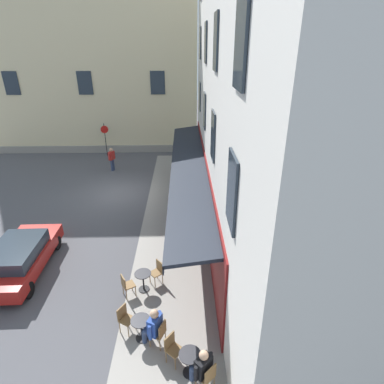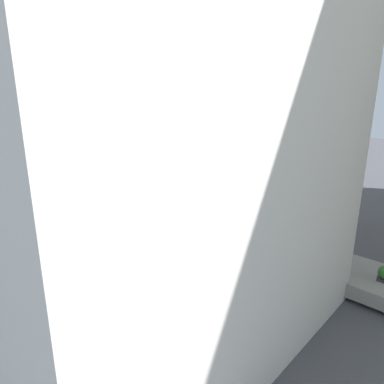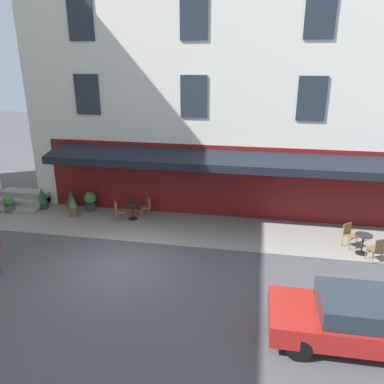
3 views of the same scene
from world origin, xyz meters
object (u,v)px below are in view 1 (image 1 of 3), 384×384
Objects in this scene: cafe_chair_wicker_facing_street at (189,182)px; cafe_chair_wicker_back_row at (160,332)px; potted_plant_entrance_right at (192,167)px; potted_plant_under_sign at (181,165)px; seated_patron_in_blue at (153,326)px; no_parking_sign at (105,134)px; cafe_table_near_entrance at (143,279)px; cafe_table_mid_terrace at (183,179)px; potted_plant_mid_terrace at (192,162)px; cafe_chair_wicker_kerbside at (158,270)px; potted_plant_entrance_left at (189,156)px; cafe_chair_wicker_corner_right at (172,346)px; walking_pedestrian_in_red at (112,157)px; cafe_table_streetside at (190,361)px; parked_car_red at (20,257)px; cafe_chair_wicker_by_window at (178,176)px; potted_plant_by_steps at (180,152)px; cafe_chair_wicker_corner_left at (125,317)px; seated_companion_in_black at (201,366)px; cafe_chair_wicker_under_awning at (207,375)px; cafe_table_far_end at (141,326)px; cafe_chair_wicker_near_door at (126,284)px.

cafe_chair_wicker_facing_street and cafe_chair_wicker_back_row have the same top height.
potted_plant_entrance_right is 0.92× the size of potted_plant_under_sign.
no_parking_sign is (17.70, 5.20, 1.09)m from seated_patron_in_blue.
cafe_table_mid_terrace is (9.15, -1.47, 0.00)m from cafe_table_near_entrance.
potted_plant_mid_terrace reaches higher than cafe_chair_wicker_facing_street.
cafe_table_mid_terrace is (8.75, -0.98, -0.06)m from cafe_chair_wicker_kerbside.
no_parking_sign reaches higher than potted_plant_entrance_left.
cafe_chair_wicker_corner_right is 15.25m from potted_plant_mid_terrace.
cafe_chair_wicker_corner_right is 15.72m from walking_pedestrian_in_red.
cafe_table_streetside is 7.83m from parked_car_red.
potted_plant_entrance_left is at bearing -18.34° from potted_plant_under_sign.
cafe_chair_wicker_by_window is 5.29m from potted_plant_by_steps.
cafe_chair_wicker_corner_left is at bearing 158.35° from cafe_chair_wicker_kerbside.
potted_plant_by_steps is at bearing -4.69° from cafe_table_near_entrance.
cafe_chair_wicker_under_awning is at bearing -136.66° from seated_companion_in_black.
cafe_table_mid_terrace is 0.63m from cafe_chair_wicker_facing_street.
no_parking_sign reaches higher than cafe_chair_wicker_facing_street.
potted_plant_entrance_left is (16.58, -0.81, -0.05)m from cafe_chair_wicker_corner_right.
cafe_chair_wicker_by_window reaches higher than cafe_table_streetside.
cafe_table_far_end is 0.56× the size of seated_patron_in_blue.
parked_car_red is at bearing 57.08° from cafe_chair_wicker_corner_left.
seated_companion_in_black is at bearing -179.57° from cafe_chair_wicker_facing_street.
cafe_chair_wicker_corner_left is (-10.92, 1.84, 0.06)m from cafe_table_mid_terrace.
seated_companion_in_black is 18.55m from potted_plant_by_steps.
potted_plant_entrance_right is at bearing -8.32° from cafe_chair_wicker_kerbside.
potted_plant_by_steps is (5.29, -0.10, -0.15)m from cafe_chair_wicker_by_window.
cafe_table_far_end is 0.78× the size of potted_plant_mid_terrace.
potted_plant_under_sign reaches higher than cafe_chair_wicker_back_row.
cafe_table_streetside is 15.63m from potted_plant_mid_terrace.
cafe_chair_wicker_back_row is (-0.27, -0.57, 0.06)m from cafe_table_far_end.
cafe_chair_wicker_corner_left reaches higher than potted_plant_entrance_right.
cafe_chair_wicker_corner_left is (0.32, 0.54, 0.06)m from cafe_table_far_end.
parked_car_red is at bearing 151.62° from potted_plant_entrance_left.
cafe_chair_wicker_near_door and cafe_chair_wicker_corner_left have the same top height.
cafe_chair_wicker_near_door is at bearing 170.47° from cafe_chair_wicker_by_window.
parked_car_red is (0.74, 5.36, 0.16)m from cafe_chair_wicker_kerbside.
potted_plant_entrance_left is (1.36, 0.20, 0.03)m from potted_plant_mid_terrace.
cafe_chair_wicker_by_window is 11.55m from cafe_chair_wicker_corner_left.
seated_companion_in_black is (-12.72, -0.42, 0.20)m from cafe_table_mid_terrace.
cafe_chair_wicker_by_window is at bearing 168.71° from potted_plant_entrance_left.
cafe_chair_wicker_back_row is at bearing 174.38° from potted_plant_entrance_right.
walking_pedestrian_in_red is at bearing 13.49° from cafe_chair_wicker_near_door.
cafe_table_streetside is 0.46m from seated_companion_in_black.
cafe_chair_wicker_by_window is at bearing -4.63° from cafe_table_far_end.
cafe_chair_wicker_kerbside is at bearing -161.12° from no_parking_sign.
cafe_table_far_end is at bearing 64.86° from cafe_chair_wicker_back_row.
cafe_table_near_entrance is 13.85m from potted_plant_entrance_left.
potted_plant_entrance_left is at bearing -6.35° from cafe_table_far_end.
potted_plant_entrance_right is 0.21× the size of parked_car_red.
cafe_table_near_entrance is 0.56× the size of seated_patron_in_blue.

